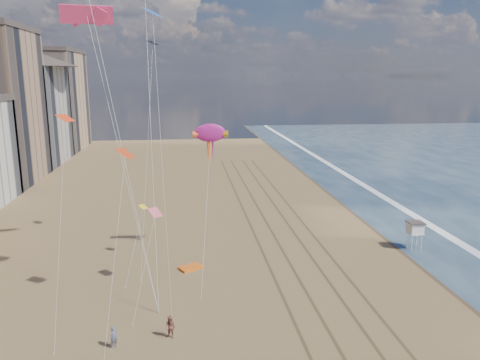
# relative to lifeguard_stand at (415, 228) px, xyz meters

# --- Properties ---
(wet_sand) EXTENTS (260.00, 260.00, 0.00)m
(wet_sand) POSITION_rel_lifeguard_stand_xyz_m (2.37, 11.10, -2.54)
(wet_sand) COLOR #42301E
(wet_sand) RESTS_ON ground
(foam) EXTENTS (260.00, 260.00, 0.00)m
(foam) POSITION_rel_lifeguard_stand_xyz_m (6.57, 11.10, -2.54)
(foam) COLOR white
(foam) RESTS_ON ground
(tracks) EXTENTS (7.68, 120.00, 0.01)m
(tracks) POSITION_rel_lifeguard_stand_xyz_m (-14.08, 1.10, -2.54)
(tracks) COLOR brown
(tracks) RESTS_ON ground
(lifeguard_stand) EXTENTS (1.83, 1.83, 3.30)m
(lifeguard_stand) POSITION_rel_lifeguard_stand_xyz_m (0.00, 0.00, 0.00)
(lifeguard_stand) COLOR white
(lifeguard_stand) RESTS_ON ground
(grounded_kite) EXTENTS (2.75, 2.42, 0.26)m
(grounded_kite) POSITION_rel_lifeguard_stand_xyz_m (-26.13, -2.74, -2.41)
(grounded_kite) COLOR orange
(grounded_kite) RESTS_ON ground
(show_kite) EXTENTS (3.86, 6.17, 17.41)m
(show_kite) POSITION_rel_lifeguard_stand_xyz_m (-23.67, 1.22, 11.29)
(show_kite) COLOR #B01B7D
(show_kite) RESTS_ON ground
(kite_flyer_a) EXTENTS (0.74, 0.72, 1.71)m
(kite_flyer_a) POSITION_rel_lifeguard_stand_xyz_m (-32.06, -16.78, -1.69)
(kite_flyer_a) COLOR slate
(kite_flyer_a) RESTS_ON ground
(kite_flyer_b) EXTENTS (1.13, 1.06, 1.84)m
(kite_flyer_b) POSITION_rel_lifeguard_stand_xyz_m (-27.90, -16.01, -1.62)
(kite_flyer_b) COLOR #8B5246
(kite_flyer_b) RESTS_ON ground
(small_kites) EXTENTS (9.99, 16.44, 19.41)m
(small_kites) POSITION_rel_lifeguard_stand_xyz_m (-31.19, -5.93, 13.98)
(small_kites) COLOR yellow
(small_kites) RESTS_ON ground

